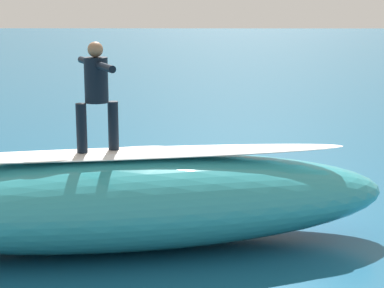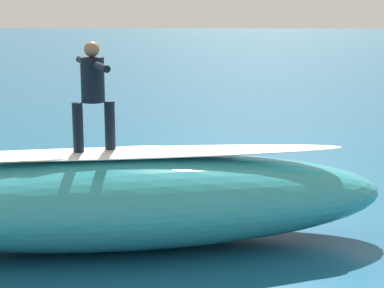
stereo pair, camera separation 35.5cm
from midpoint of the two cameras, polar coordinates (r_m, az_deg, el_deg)
ground_plane at (r=13.52m, az=-4.08°, el=-3.98°), size 120.00×120.00×0.00m
wave_crest at (r=10.62m, az=-7.00°, el=-4.70°), size 8.57×3.62×1.40m
wave_foam_lip at (r=10.43m, az=-7.11°, el=-0.81°), size 7.09×1.96×0.08m
surfboard_riding at (r=10.42m, az=-8.65°, el=-0.82°), size 2.28×1.44×0.10m
surfer_riding at (r=10.24m, az=-8.82°, el=4.54°), size 0.75×1.42×1.61m
surfboard_paddling at (r=14.54m, az=4.78°, el=-2.68°), size 1.95×0.60×0.06m
surfer_paddling at (r=14.48m, az=4.26°, el=-2.04°), size 1.78×0.36×0.32m
foam_patch_near at (r=15.89m, az=-1.73°, el=-1.16°), size 0.63×0.61×0.15m
foam_patch_mid at (r=13.41m, az=-10.18°, el=-3.89°), size 0.89×0.97×0.18m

